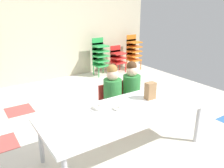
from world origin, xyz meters
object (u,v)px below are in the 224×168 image
object	(u,v)px
seated_child_near_camera	(112,90)
paper_bag_brown	(150,91)
kid_chair_green_stack	(100,55)
kid_chair_orange_stack	(133,50)
kid_chair_red_stack	(117,57)
paper_plate_near_edge	(97,109)
donut_powdered_on_plate	(97,107)
craft_table	(125,113)
donut_powdered_loose	(117,108)
seated_child_middle_seat	(131,85)

from	to	relation	value
seated_child_near_camera	paper_bag_brown	size ratio (longest dim) A/B	4.17
seated_child_near_camera	paper_bag_brown	distance (m)	0.60
kid_chair_green_stack	kid_chair_orange_stack	world-z (taller)	same
kid_chair_red_stack	kid_chair_orange_stack	xyz separation A→B (m)	(0.52, 0.00, 0.12)
paper_plate_near_edge	donut_powdered_on_plate	distance (m)	0.02
craft_table	paper_bag_brown	distance (m)	0.50
kid_chair_orange_stack	donut_powdered_loose	world-z (taller)	kid_chair_orange_stack
kid_chair_orange_stack	donut_powdered_loose	xyz separation A→B (m)	(-2.50, -2.83, 0.05)
seated_child_near_camera	paper_plate_near_edge	size ratio (longest dim) A/B	5.10
paper_plate_near_edge	paper_bag_brown	bearing A→B (deg)	-8.55
paper_bag_brown	kid_chair_red_stack	bearing A→B (deg)	62.68
kid_chair_red_stack	kid_chair_orange_stack	distance (m)	0.53
seated_child_middle_seat	donut_powdered_loose	xyz separation A→B (m)	(-0.65, -0.56, 0.01)
craft_table	donut_powdered_loose	xyz separation A→B (m)	(-0.06, 0.07, 0.06)
donut_powdered_on_plate	kid_chair_orange_stack	bearing A→B (deg)	45.08
kid_chair_green_stack	donut_powdered_loose	xyz separation A→B (m)	(-1.45, -2.83, 0.05)
paper_plate_near_edge	kid_chair_orange_stack	bearing A→B (deg)	45.08
seated_child_middle_seat	kid_chair_green_stack	xyz separation A→B (m)	(0.80, 2.26, -0.04)
seated_child_near_camera	kid_chair_green_stack	distance (m)	2.53
kid_chair_orange_stack	paper_bag_brown	bearing A→B (deg)	-125.05
seated_child_near_camera	kid_chair_orange_stack	xyz separation A→B (m)	(2.19, 2.26, -0.04)
kid_chair_orange_stack	donut_powdered_on_plate	xyz separation A→B (m)	(-2.69, -2.70, 0.07)
seated_child_near_camera	donut_powdered_loose	bearing A→B (deg)	-118.77
kid_chair_green_stack	seated_child_near_camera	bearing A→B (deg)	-116.75
kid_chair_red_stack	kid_chair_orange_stack	world-z (taller)	kid_chair_orange_stack
kid_chair_orange_stack	paper_bag_brown	xyz separation A→B (m)	(-1.97, -2.81, 0.15)
kid_chair_orange_stack	donut_powdered_loose	distance (m)	3.77
kid_chair_green_stack	donut_powdered_loose	size ratio (longest dim) A/B	8.82
seated_child_middle_seat	donut_powdered_on_plate	distance (m)	0.95
craft_table	kid_chair_red_stack	world-z (taller)	kid_chair_red_stack
kid_chair_red_stack	paper_plate_near_edge	xyz separation A→B (m)	(-2.17, -2.70, 0.16)
kid_chair_orange_stack	paper_bag_brown	world-z (taller)	kid_chair_orange_stack
craft_table	seated_child_middle_seat	world-z (taller)	seated_child_middle_seat
seated_child_near_camera	kid_chair_red_stack	size ratio (longest dim) A/B	1.35
kid_chair_red_stack	seated_child_near_camera	bearing A→B (deg)	-126.46
craft_table	donut_powdered_on_plate	world-z (taller)	donut_powdered_on_plate
paper_bag_brown	paper_plate_near_edge	xyz separation A→B (m)	(-0.72, 0.11, -0.11)
paper_bag_brown	paper_plate_near_edge	distance (m)	0.74
craft_table	paper_bag_brown	xyz separation A→B (m)	(0.47, 0.09, 0.15)
paper_plate_near_edge	donut_powdered_loose	size ratio (longest dim) A/B	1.73
kid_chair_green_stack	paper_plate_near_edge	distance (m)	3.16
seated_child_middle_seat	donut_powdered_on_plate	world-z (taller)	seated_child_middle_seat
kid_chair_green_stack	donut_powdered_loose	world-z (taller)	kid_chair_green_stack
seated_child_middle_seat	paper_bag_brown	xyz separation A→B (m)	(-0.12, -0.54, 0.11)
kid_chair_red_stack	donut_powdered_on_plate	bearing A→B (deg)	-128.84
kid_chair_green_stack	donut_powdered_on_plate	world-z (taller)	kid_chair_green_stack
kid_chair_red_stack	donut_powdered_loose	bearing A→B (deg)	-125.03
craft_table	paper_plate_near_edge	size ratio (longest dim) A/B	10.92
seated_child_near_camera	paper_bag_brown	bearing A→B (deg)	-67.87
kid_chair_orange_stack	paper_plate_near_edge	distance (m)	3.81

